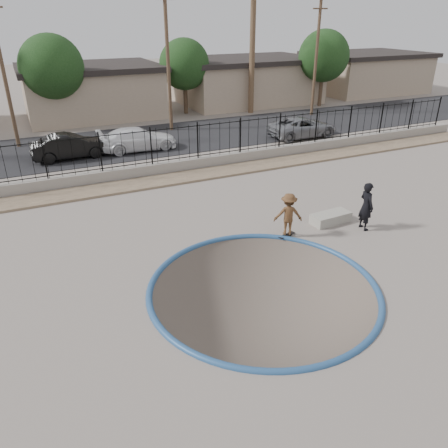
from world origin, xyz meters
TOP-DOWN VIEW (x-y plane):
  - ground at (0.00, 12.00)m, footprint 120.00×120.00m
  - bowl_pit at (0.00, -1.00)m, footprint 6.84×6.84m
  - coping_ring at (0.00, -1.00)m, footprint 7.04×7.04m
  - rock_strip at (0.00, 9.20)m, footprint 42.00×1.60m
  - retaining_wall at (0.00, 10.30)m, footprint 42.00×0.45m
  - fence at (0.00, 10.30)m, footprint 40.00×0.04m
  - street at (0.00, 17.00)m, footprint 90.00×8.00m
  - house_center at (0.00, 26.50)m, footprint 10.60×8.60m
  - house_east at (14.00, 26.50)m, footprint 12.60×8.60m
  - house_east_far at (28.00, 26.50)m, footprint 11.60×8.60m
  - palm_right at (12.00, 22.00)m, footprint 2.30×2.30m
  - utility_pole_left at (-6.00, 19.00)m, footprint 1.70×0.24m
  - utility_pole_mid at (4.00, 19.00)m, footprint 1.70×0.24m
  - utility_pole_right at (16.00, 19.00)m, footprint 1.70×0.24m
  - street_tree_left at (-3.00, 23.00)m, footprint 4.32×4.32m
  - street_tree_mid at (7.00, 24.00)m, footprint 3.96×3.96m
  - street_tree_right at (19.00, 22.00)m, footprint 4.32×4.32m
  - skater at (2.50, 1.60)m, footprint 1.19×0.96m
  - skateboard at (2.50, 1.60)m, footprint 0.78×0.38m
  - videographer at (5.52, 0.90)m, footprint 0.50×0.71m
  - concrete_ledge at (4.71, 1.88)m, footprint 1.63×0.78m
  - car_b at (-3.36, 15.00)m, footprint 4.30×1.68m
  - car_c at (0.52, 15.00)m, footprint 4.66×1.96m
  - car_d at (11.23, 13.40)m, footprint 4.70×2.19m

SIDE VIEW (x-z plane):
  - ground at x=0.00m, z-range -2.20..0.00m
  - bowl_pit at x=0.00m, z-range -0.90..0.90m
  - coping_ring at x=0.00m, z-range -0.10..0.10m
  - street at x=0.00m, z-range 0.00..0.04m
  - skateboard at x=2.50m, z-range 0.02..0.09m
  - rock_strip at x=0.00m, z-range 0.00..0.11m
  - concrete_ledge at x=4.71m, z-range 0.00..0.40m
  - retaining_wall at x=0.00m, z-range 0.00..0.60m
  - car_d at x=11.23m, z-range 0.04..1.34m
  - car_c at x=0.52m, z-range 0.04..1.38m
  - car_b at x=-3.36m, z-range 0.04..1.43m
  - skater at x=2.50m, z-range 0.00..1.61m
  - videographer at x=5.52m, z-range 0.00..1.87m
  - fence at x=0.00m, z-range 0.60..2.40m
  - house_east at x=14.00m, z-range 0.02..3.92m
  - house_east_far at x=28.00m, z-range 0.02..3.92m
  - house_center at x=0.00m, z-range 0.02..3.92m
  - street_tree_mid at x=7.00m, z-range 0.92..6.75m
  - street_tree_left at x=-3.00m, z-range 1.01..7.37m
  - street_tree_right at x=19.00m, z-range 1.01..7.37m
  - utility_pole_left at x=-6.00m, z-range 0.20..9.20m
  - utility_pole_right at x=16.00m, z-range 0.20..9.20m
  - utility_pole_mid at x=4.00m, z-range 0.21..9.71m
  - palm_right at x=12.00m, z-range 2.18..12.48m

